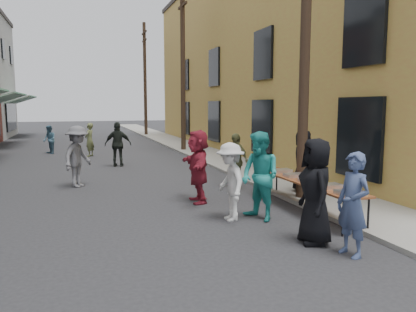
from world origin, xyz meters
TOP-DOWN VIEW (x-y plane):
  - ground at (0.00, 0.00)m, footprint 120.00×120.00m
  - sidewalk at (5.00, 15.00)m, footprint 2.20×60.00m
  - building_ochre at (11.10, 14.00)m, footprint 10.00×28.00m
  - utility_pole_near at (4.30, 3.00)m, footprint 0.26×0.26m
  - utility_pole_mid at (4.30, 15.00)m, footprint 0.26×0.26m
  - utility_pole_far at (4.30, 27.00)m, footprint 0.26×0.26m
  - serving_table at (3.80, 2.07)m, footprint 0.70×4.00m
  - catering_tray_sausage at (3.80, 0.42)m, footprint 0.50×0.33m
  - catering_tray_foil_b at (3.80, 1.07)m, footprint 0.50×0.33m
  - catering_tray_buns at (3.80, 1.77)m, footprint 0.50×0.33m
  - catering_tray_foil_d at (3.80, 2.47)m, footprint 0.50×0.33m
  - catering_tray_buns_end at (3.80, 3.17)m, footprint 0.50×0.33m
  - condiment_jar_a at (3.58, 0.12)m, footprint 0.07×0.07m
  - condiment_jar_b at (3.58, 0.22)m, footprint 0.07×0.07m
  - condiment_jar_c at (3.58, 0.32)m, footprint 0.07×0.07m
  - cup_stack at (4.00, 0.17)m, footprint 0.08×0.08m
  - guest_front_a at (2.79, 0.04)m, footprint 0.80×1.04m
  - guest_front_b at (3.03, -0.70)m, footprint 0.50×0.68m
  - guest_front_c at (2.49, 1.70)m, footprint 0.98×1.11m
  - guest_front_d at (1.88, 1.88)m, footprint 0.67×1.12m
  - guest_front_e at (3.34, 5.17)m, footprint 0.75×1.04m
  - guest_queue_back at (1.70, 3.68)m, footprint 0.70×1.77m
  - server at (4.68, 3.57)m, footprint 0.72×0.93m
  - passerby_left at (-1.20, 6.68)m, footprint 1.25×1.39m
  - passerby_mid at (0.39, 10.54)m, footprint 1.13×0.65m
  - passerby_right at (-0.59, 14.27)m, footprint 0.63×0.71m
  - passerby_far at (-2.50, 16.02)m, footprint 0.79×0.87m

SIDE VIEW (x-z plane):
  - ground at x=0.00m, z-range 0.00..0.00m
  - sidewalk at x=5.00m, z-range 0.00..0.10m
  - serving_table at x=3.80m, z-range 0.34..1.09m
  - passerby_far at x=-2.50m, z-range 0.00..1.46m
  - catering_tray_sausage at x=3.80m, z-range 0.75..0.83m
  - catering_tray_foil_b at x=3.80m, z-range 0.75..0.83m
  - catering_tray_buns at x=3.80m, z-range 0.75..0.83m
  - catering_tray_foil_d at x=3.80m, z-range 0.75..0.83m
  - catering_tray_buns_end at x=3.80m, z-range 0.75..0.83m
  - condiment_jar_a at x=3.58m, z-range 0.75..0.83m
  - condiment_jar_b at x=3.58m, z-range 0.75..0.83m
  - condiment_jar_c at x=3.58m, z-range 0.75..0.83m
  - cup_stack at x=4.00m, z-range 0.75..0.87m
  - passerby_right at x=-0.59m, z-range 0.00..1.63m
  - guest_front_e at x=3.34m, z-range 0.00..1.64m
  - guest_front_d at x=1.88m, z-range 0.00..1.69m
  - guest_front_b at x=3.03m, z-range 0.00..1.73m
  - passerby_mid at x=0.39m, z-range 0.00..1.81m
  - passerby_left at x=-1.20m, z-range 0.00..1.86m
  - guest_queue_back at x=1.70m, z-range 0.00..1.87m
  - server at x=4.68m, z-range 0.10..1.80m
  - guest_front_a at x=2.79m, z-range 0.00..1.91m
  - guest_front_c at x=2.49m, z-range 0.00..1.93m
  - utility_pole_near at x=4.30m, z-range 0.00..9.00m
  - utility_pole_mid at x=4.30m, z-range 0.00..9.00m
  - utility_pole_far at x=4.30m, z-range 0.00..9.00m
  - building_ochre at x=11.10m, z-range 0.00..10.00m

